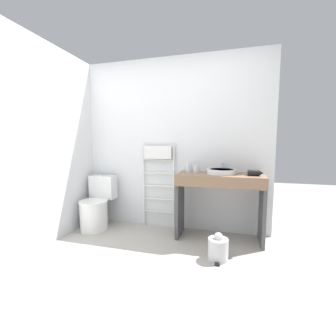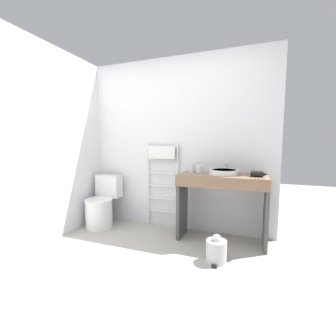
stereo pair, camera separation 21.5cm
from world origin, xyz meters
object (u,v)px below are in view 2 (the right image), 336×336
(toilet, at_px, (102,205))
(trash_bin, at_px, (216,250))
(cup_near_edge, at_px, (199,169))
(towel_radiator, at_px, (162,167))
(sink_basin, at_px, (224,172))
(hair_dryer, at_px, (257,174))
(cup_near_wall, at_px, (192,168))

(toilet, bearing_deg, trash_bin, -14.53)
(toilet, height_order, cup_near_edge, cup_near_edge)
(trash_bin, bearing_deg, cup_near_edge, 117.59)
(toilet, bearing_deg, towel_radiator, 18.64)
(towel_radiator, bearing_deg, sink_basin, -10.72)
(towel_radiator, xyz_separation_m, cup_near_edge, (0.56, -0.10, 0.01))
(cup_near_edge, distance_m, hair_dryer, 0.72)
(towel_radiator, height_order, sink_basin, towel_radiator)
(sink_basin, bearing_deg, trash_bin, -89.45)
(cup_near_edge, distance_m, trash_bin, 1.05)
(toilet, height_order, towel_radiator, towel_radiator)
(toilet, bearing_deg, hair_dryer, 1.44)
(toilet, relative_size, cup_near_edge, 7.78)
(cup_near_wall, relative_size, hair_dryer, 0.58)
(sink_basin, bearing_deg, hair_dryer, -9.32)
(cup_near_wall, bearing_deg, toilet, -169.97)
(cup_near_wall, relative_size, trash_bin, 0.35)
(towel_radiator, distance_m, cup_near_edge, 0.57)
(hair_dryer, distance_m, trash_bin, 0.98)
(towel_radiator, bearing_deg, cup_near_edge, -9.90)
(cup_near_wall, height_order, hair_dryer, cup_near_wall)
(sink_basin, distance_m, cup_near_edge, 0.33)
(cup_near_wall, bearing_deg, trash_bin, -57.03)
(towel_radiator, relative_size, trash_bin, 4.14)
(towel_radiator, bearing_deg, toilet, -161.36)
(cup_near_edge, bearing_deg, hair_dryer, -10.63)
(towel_radiator, height_order, cup_near_edge, towel_radiator)
(cup_near_wall, bearing_deg, towel_radiator, 173.16)
(toilet, distance_m, towel_radiator, 1.05)
(hair_dryer, bearing_deg, cup_near_wall, 167.79)
(cup_near_edge, relative_size, trash_bin, 0.33)
(toilet, height_order, hair_dryer, hair_dryer)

